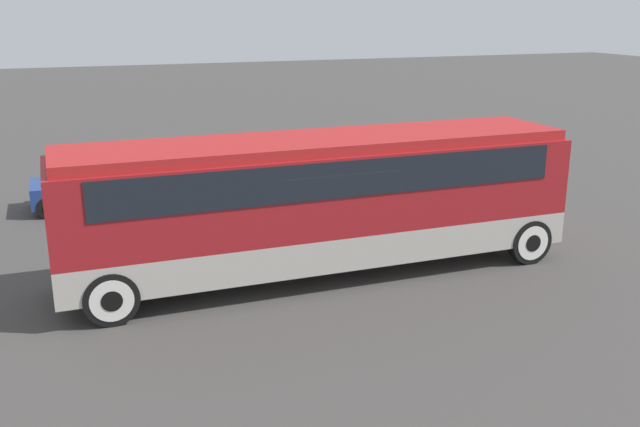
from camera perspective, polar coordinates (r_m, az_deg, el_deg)
The scene contains 4 objects.
ground_plane at distance 15.86m, azimuth 0.00°, elevation -4.75°, with size 120.00×120.00×0.00m, color #423F3D.
tour_bus at distance 15.33m, azimuth 0.34°, elevation 1.70°, with size 11.08×2.54×3.04m.
parked_car_near at distance 21.89m, azimuth -16.30°, elevation 2.42°, with size 4.64×1.82×1.41m.
parked_car_mid at distance 21.31m, azimuth 1.42°, elevation 2.77°, with size 4.66×1.90×1.42m.
Camera 1 is at (-5.28, -13.83, 5.70)m, focal length 40.00 mm.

